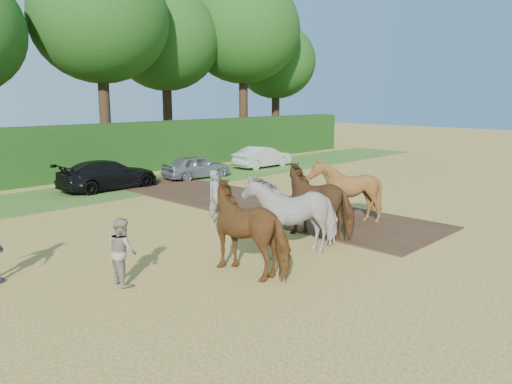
# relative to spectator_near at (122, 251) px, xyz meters

# --- Properties ---
(ground) EXTENTS (120.00, 120.00, 0.00)m
(ground) POSITION_rel_spectator_near_xyz_m (7.40, -2.47, -0.84)
(ground) COLOR gold
(ground) RESTS_ON ground
(earth_strip) EXTENTS (4.50, 17.00, 0.05)m
(earth_strip) POSITION_rel_spectator_near_xyz_m (8.90, 4.53, -0.81)
(earth_strip) COLOR #472D1C
(earth_strip) RESTS_ON ground
(grass_verge) EXTENTS (50.00, 5.00, 0.03)m
(grass_verge) POSITION_rel_spectator_near_xyz_m (7.40, 11.53, -0.82)
(grass_verge) COLOR #38601E
(grass_verge) RESTS_ON ground
(hedgerow) EXTENTS (46.00, 1.60, 3.00)m
(hedgerow) POSITION_rel_spectator_near_xyz_m (7.40, 16.03, 0.66)
(hedgerow) COLOR #14380F
(hedgerow) RESTS_ON ground
(spectator_near) EXTENTS (0.74, 0.89, 1.67)m
(spectator_near) POSITION_rel_spectator_near_xyz_m (0.00, 0.00, 0.00)
(spectator_near) COLOR tan
(spectator_near) RESTS_ON ground
(plough_team) EXTENTS (7.85, 6.10, 2.37)m
(plough_team) POSITION_rel_spectator_near_xyz_m (5.90, -0.96, 0.34)
(plough_team) COLOR brown
(plough_team) RESTS_ON ground
(parked_cars) EXTENTS (29.42, 2.62, 1.47)m
(parked_cars) POSITION_rel_spectator_near_xyz_m (5.41, 11.45, -0.15)
(parked_cars) COLOR #A8A9AF
(parked_cars) RESTS_ON ground
(treeline) EXTENTS (48.70, 10.60, 14.21)m
(treeline) POSITION_rel_spectator_near_xyz_m (5.71, 19.22, 8.13)
(treeline) COLOR #382616
(treeline) RESTS_ON ground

